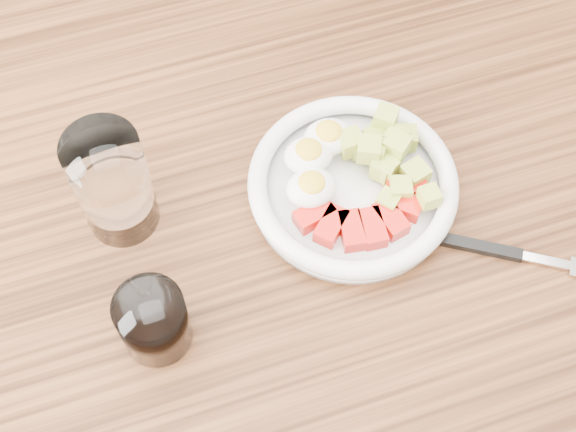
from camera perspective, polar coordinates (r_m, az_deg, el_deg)
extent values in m
plane|color=brown|center=(1.52, 0.49, -14.74)|extent=(4.00, 4.00, 0.00)
cube|color=brown|center=(0.82, 0.89, -2.07)|extent=(1.50, 0.90, 0.04)
cylinder|color=white|center=(0.82, 4.57, 1.80)|extent=(0.20, 0.20, 0.01)
torus|color=white|center=(0.81, 4.65, 2.36)|extent=(0.21, 0.21, 0.02)
cube|color=red|center=(0.79, 1.88, 0.07)|extent=(0.04, 0.03, 0.02)
cube|color=red|center=(0.78, 3.10, -0.72)|extent=(0.04, 0.04, 0.02)
cube|color=red|center=(0.78, 4.56, -1.05)|extent=(0.03, 0.04, 0.02)
cube|color=red|center=(0.78, 6.03, -0.87)|extent=(0.03, 0.04, 0.02)
cube|color=red|center=(0.79, 7.27, -0.22)|extent=(0.03, 0.04, 0.02)
cube|color=red|center=(0.80, 8.11, 0.79)|extent=(0.04, 0.04, 0.02)
cube|color=red|center=(0.81, 8.42, 1.99)|extent=(0.04, 0.03, 0.02)
ellipsoid|color=white|center=(0.81, 1.46, 4.32)|extent=(0.05, 0.04, 0.03)
ellipsoid|color=yellow|center=(0.80, 1.48, 4.75)|extent=(0.03, 0.03, 0.01)
ellipsoid|color=white|center=(0.82, 2.87, 5.62)|extent=(0.05, 0.04, 0.03)
ellipsoid|color=yellow|center=(0.81, 2.90, 6.06)|extent=(0.03, 0.03, 0.01)
ellipsoid|color=white|center=(0.79, 1.68, 1.99)|extent=(0.05, 0.04, 0.03)
ellipsoid|color=yellow|center=(0.78, 1.70, 2.40)|extent=(0.03, 0.03, 0.01)
cube|color=#B9BF49|center=(0.83, 8.35, 5.50)|extent=(0.03, 0.03, 0.02)
cube|color=#B9BF49|center=(0.82, 4.42, 5.22)|extent=(0.02, 0.02, 0.02)
cube|color=#B9BF49|center=(0.84, 6.73, 6.20)|extent=(0.02, 0.02, 0.02)
cube|color=#B9BF49|center=(0.81, 6.25, 4.72)|extent=(0.03, 0.03, 0.02)
cube|color=#B9BF49|center=(0.82, 7.57, 4.90)|extent=(0.02, 0.02, 0.02)
cube|color=#B9BF49|center=(0.82, 5.18, 4.80)|extent=(0.02, 0.02, 0.02)
cube|color=#B9BF49|center=(0.81, 5.77, 4.74)|extent=(0.03, 0.03, 0.02)
cube|color=#B9BF49|center=(0.81, 6.89, 3.44)|extent=(0.03, 0.03, 0.02)
cube|color=#B9BF49|center=(0.83, 6.30, 4.85)|extent=(0.03, 0.03, 0.02)
cube|color=#B9BF49|center=(0.81, 7.72, 4.95)|extent=(0.03, 0.03, 0.02)
cube|color=#B9BF49|center=(0.81, 9.02, 2.92)|extent=(0.03, 0.03, 0.02)
cube|color=#B9BF49|center=(0.81, 6.86, 3.40)|extent=(0.03, 0.03, 0.02)
cube|color=#B9BF49|center=(0.79, 10.00, 1.35)|extent=(0.02, 0.02, 0.02)
cube|color=#B9BF49|center=(0.80, 7.14, 1.01)|extent=(0.03, 0.03, 0.02)
cube|color=#B9BF49|center=(0.82, 7.65, 5.44)|extent=(0.03, 0.03, 0.02)
cube|color=#B9BF49|center=(0.80, 8.00, 1.88)|extent=(0.03, 0.03, 0.02)
cube|color=#B9BF49|center=(0.83, 6.31, 5.53)|extent=(0.03, 0.03, 0.02)
cube|color=#B9BF49|center=(0.83, 6.97, 6.92)|extent=(0.03, 0.03, 0.02)
cube|color=#B9BF49|center=(0.82, 6.85, 4.18)|extent=(0.02, 0.02, 0.02)
cube|color=black|center=(0.81, 13.34, -2.12)|extent=(0.08, 0.06, 0.01)
cube|color=silver|center=(0.82, 18.01, -3.08)|extent=(0.05, 0.03, 0.00)
cylinder|color=white|center=(0.77, -12.38, 2.26)|extent=(0.07, 0.07, 0.13)
cylinder|color=white|center=(0.73, -9.56, -7.39)|extent=(0.06, 0.06, 0.07)
cylinder|color=black|center=(0.73, -9.54, -7.44)|extent=(0.06, 0.06, 0.06)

